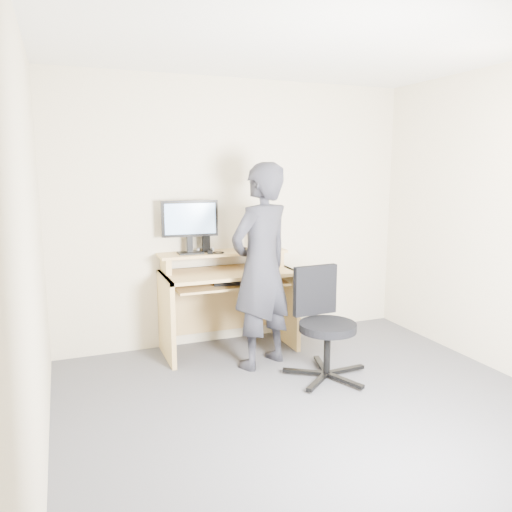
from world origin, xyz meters
TOP-DOWN VIEW (x-y plane):
  - ground at (0.00, 0.00)m, footprint 3.50×3.50m
  - back_wall at (0.00, 1.75)m, footprint 3.50×0.02m
  - ceiling at (0.00, 0.00)m, footprint 3.50×3.50m
  - desk at (-0.20, 1.53)m, footprint 1.20×0.60m
  - monitor at (-0.51, 1.59)m, footprint 0.51×0.14m
  - external_drive at (-0.35, 1.65)m, footprint 0.10×0.14m
  - travel_mug at (-0.03, 1.61)m, footprint 0.10×0.10m
  - smartphone at (-0.00, 1.59)m, footprint 0.10×0.14m
  - charger at (-0.35, 1.51)m, footprint 0.05×0.05m
  - headphones at (-0.35, 1.67)m, footprint 0.16×0.16m
  - keyboard at (-0.13, 1.36)m, footprint 0.49×0.26m
  - mouse at (0.11, 1.35)m, footprint 0.11×0.09m
  - office_chair at (0.33, 0.62)m, footprint 0.67×0.69m
  - person at (-0.05, 1.01)m, footprint 0.74×0.63m

SIDE VIEW (x-z plane):
  - ground at x=0.00m, z-range 0.00..0.00m
  - office_chair at x=0.33m, z-range 0.04..0.91m
  - desk at x=-0.20m, z-range 0.09..1.00m
  - keyboard at x=-0.13m, z-range 0.65..0.68m
  - mouse at x=0.11m, z-range 0.75..0.79m
  - person at x=-0.05m, z-range 0.00..1.73m
  - smartphone at x=0.00m, z-range 0.91..0.92m
  - headphones at x=-0.35m, z-range 0.89..0.95m
  - charger at x=-0.35m, z-range 0.91..0.94m
  - travel_mug at x=-0.03m, z-range 0.91..1.08m
  - external_drive at x=-0.35m, z-range 0.91..1.11m
  - monitor at x=-0.51m, z-range 0.96..1.44m
  - back_wall at x=0.00m, z-range 0.00..2.50m
  - ceiling at x=0.00m, z-range 2.49..2.51m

